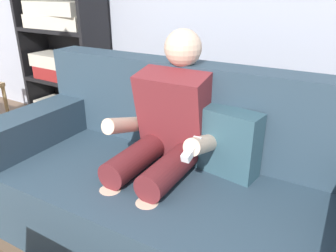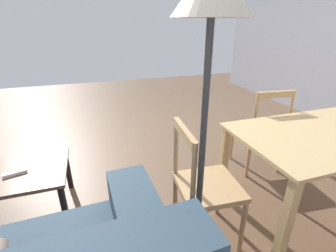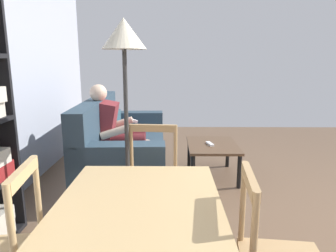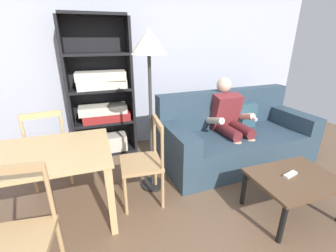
{
  "view_description": "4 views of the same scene",
  "coord_description": "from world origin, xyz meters",
  "px_view_note": "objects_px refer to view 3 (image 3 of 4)",
  "views": [
    {
      "loc": [
        2.12,
        0.56,
        1.38
      ],
      "look_at": [
        1.32,
        1.84,
        0.74
      ],
      "focal_mm": 35.18,
      "sensor_mm": 36.0,
      "label": 1
    },
    {
      "loc": [
        0.54,
        2.66,
        1.52
      ],
      "look_at": [
        0.09,
        1.3,
        0.9
      ],
      "focal_mm": 25.61,
      "sensor_mm": 36.0,
      "label": 2
    },
    {
      "loc": [
        -2.48,
        1.27,
        1.45
      ],
      "look_at": [
        0.09,
        1.3,
        0.9
      ],
      "focal_mm": 32.58,
      "sensor_mm": 36.0,
      "label": 3
    },
    {
      "loc": [
        -0.57,
        -0.63,
        1.69
      ],
      "look_at": [
        0.09,
        1.3,
        0.9
      ],
      "focal_mm": 24.32,
      "sensor_mm": 36.0,
      "label": 4
    }
  ],
  "objects_px": {
    "dining_chair_facing_couch": "(151,184)",
    "person_lounging": "(117,130)",
    "couch": "(121,148)",
    "floor_lamp": "(124,54)",
    "coffee_table": "(212,149)",
    "tv_remote": "(210,144)",
    "dining_table": "(137,234)"
  },
  "relations": [
    {
      "from": "dining_chair_facing_couch",
      "to": "floor_lamp",
      "type": "distance_m",
      "value": 1.07
    },
    {
      "from": "coffee_table",
      "to": "couch",
      "type": "bearing_deg",
      "value": 85.01
    },
    {
      "from": "dining_chair_facing_couch",
      "to": "couch",
      "type": "bearing_deg",
      "value": 18.35
    },
    {
      "from": "couch",
      "to": "floor_lamp",
      "type": "distance_m",
      "value": 1.77
    },
    {
      "from": "floor_lamp",
      "to": "coffee_table",
      "type": "bearing_deg",
      "value": -36.47
    },
    {
      "from": "person_lounging",
      "to": "floor_lamp",
      "type": "relative_size",
      "value": 0.66
    },
    {
      "from": "coffee_table",
      "to": "floor_lamp",
      "type": "distance_m",
      "value": 1.88
    },
    {
      "from": "dining_table",
      "to": "floor_lamp",
      "type": "relative_size",
      "value": 0.76
    },
    {
      "from": "couch",
      "to": "tv_remote",
      "type": "distance_m",
      "value": 1.14
    },
    {
      "from": "couch",
      "to": "floor_lamp",
      "type": "bearing_deg",
      "value": -168.2
    },
    {
      "from": "coffee_table",
      "to": "dining_table",
      "type": "xyz_separation_m",
      "value": [
        -2.36,
        0.69,
        0.26
      ]
    },
    {
      "from": "tv_remote",
      "to": "dining_table",
      "type": "distance_m",
      "value": 2.42
    },
    {
      "from": "dining_chair_facing_couch",
      "to": "floor_lamp",
      "type": "relative_size",
      "value": 0.52
    },
    {
      "from": "dining_table",
      "to": "dining_chair_facing_couch",
      "type": "distance_m",
      "value": 1.02
    },
    {
      "from": "couch",
      "to": "floor_lamp",
      "type": "height_order",
      "value": "floor_lamp"
    },
    {
      "from": "couch",
      "to": "coffee_table",
      "type": "bearing_deg",
      "value": -94.99
    },
    {
      "from": "dining_chair_facing_couch",
      "to": "dining_table",
      "type": "bearing_deg",
      "value": 179.87
    },
    {
      "from": "tv_remote",
      "to": "floor_lamp",
      "type": "distance_m",
      "value": 1.8
    },
    {
      "from": "couch",
      "to": "floor_lamp",
      "type": "xyz_separation_m",
      "value": [
        -1.31,
        -0.27,
        1.16
      ]
    },
    {
      "from": "person_lounging",
      "to": "dining_chair_facing_couch",
      "type": "distance_m",
      "value": 1.47
    },
    {
      "from": "floor_lamp",
      "to": "dining_table",
      "type": "bearing_deg",
      "value": -169.82
    },
    {
      "from": "couch",
      "to": "dining_chair_facing_couch",
      "type": "height_order",
      "value": "couch"
    },
    {
      "from": "dining_chair_facing_couch",
      "to": "tv_remote",
      "type": "bearing_deg",
      "value": -26.1
    },
    {
      "from": "person_lounging",
      "to": "coffee_table",
      "type": "xyz_separation_m",
      "value": [
        -0.01,
        -1.2,
        -0.24
      ]
    },
    {
      "from": "couch",
      "to": "dining_table",
      "type": "distance_m",
      "value": 2.52
    },
    {
      "from": "floor_lamp",
      "to": "couch",
      "type": "bearing_deg",
      "value": 11.8
    },
    {
      "from": "person_lounging",
      "to": "floor_lamp",
      "type": "bearing_deg",
      "value": -165.91
    },
    {
      "from": "floor_lamp",
      "to": "tv_remote",
      "type": "bearing_deg",
      "value": -36.04
    },
    {
      "from": "couch",
      "to": "coffee_table",
      "type": "height_order",
      "value": "couch"
    },
    {
      "from": "person_lounging",
      "to": "floor_lamp",
      "type": "xyz_separation_m",
      "value": [
        -1.22,
        -0.31,
        0.89
      ]
    },
    {
      "from": "person_lounging",
      "to": "tv_remote",
      "type": "distance_m",
      "value": 1.18
    },
    {
      "from": "dining_chair_facing_couch",
      "to": "person_lounging",
      "type": "bearing_deg",
      "value": 20.67
    }
  ]
}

